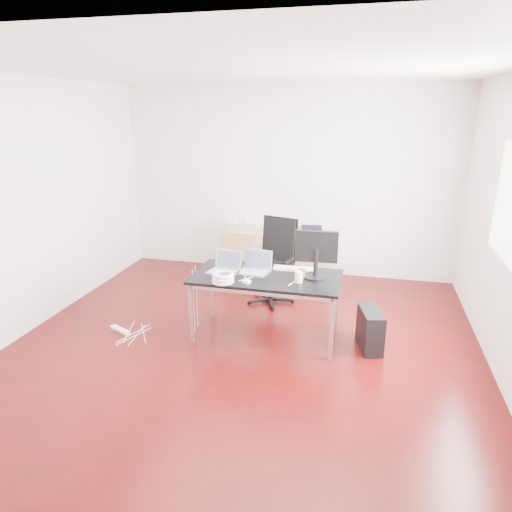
% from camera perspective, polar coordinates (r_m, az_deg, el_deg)
% --- Properties ---
extents(room_shell, '(5.00, 5.00, 5.00)m').
position_cam_1_polar(room_shell, '(4.53, -1.20, 4.52)').
color(room_shell, '#380606').
rests_on(room_shell, ground).
extents(desk, '(1.60, 0.80, 0.73)m').
position_cam_1_polar(desk, '(4.97, 1.33, -3.03)').
color(desk, black).
rests_on(desk, ground).
extents(office_chair, '(0.59, 0.61, 1.08)m').
position_cam_1_polar(office_chair, '(5.98, 2.23, -0.06)').
color(office_chair, black).
rests_on(office_chair, ground).
extents(filing_cabinet_left, '(0.50, 0.50, 0.70)m').
position_cam_1_polar(filing_cabinet_left, '(7.05, -1.60, 0.64)').
color(filing_cabinet_left, '#A68753').
rests_on(filing_cabinet_left, ground).
extents(filing_cabinet_right, '(0.50, 0.50, 0.70)m').
position_cam_1_polar(filing_cabinet_right, '(6.86, 7.24, -0.02)').
color(filing_cabinet_right, '#A68753').
rests_on(filing_cabinet_right, ground).
extents(pc_tower, '(0.31, 0.49, 0.44)m').
position_cam_1_polar(pc_tower, '(5.05, 14.07, -8.90)').
color(pc_tower, black).
rests_on(pc_tower, ground).
extents(wastebasket, '(0.28, 0.28, 0.28)m').
position_cam_1_polar(wastebasket, '(6.97, 2.21, -1.40)').
color(wastebasket, black).
rests_on(wastebasket, ground).
extents(power_strip, '(0.30, 0.18, 0.04)m').
position_cam_1_polar(power_strip, '(5.56, -16.60, -8.84)').
color(power_strip, white).
rests_on(power_strip, ground).
extents(laptop_left, '(0.38, 0.32, 0.23)m').
position_cam_1_polar(laptop_left, '(5.04, -3.91, -1.41)').
color(laptop_left, silver).
rests_on(laptop_left, desk).
extents(laptop_right, '(0.37, 0.30, 0.23)m').
position_cam_1_polar(laptop_right, '(5.04, -0.08, -1.40)').
color(laptop_right, silver).
rests_on(laptop_right, desk).
extents(monitor, '(0.45, 0.26, 0.51)m').
position_cam_1_polar(monitor, '(4.86, 7.56, 0.53)').
color(monitor, black).
rests_on(monitor, desk).
extents(keyboard, '(0.44, 0.16, 0.02)m').
position_cam_1_polar(keyboard, '(5.13, 4.66, -1.61)').
color(keyboard, white).
rests_on(keyboard, desk).
extents(cup_white, '(0.10, 0.10, 0.12)m').
position_cam_1_polar(cup_white, '(4.76, 5.36, -2.62)').
color(cup_white, white).
rests_on(cup_white, desk).
extents(cup_brown, '(0.10, 0.10, 0.10)m').
position_cam_1_polar(cup_brown, '(4.88, 5.75, -2.23)').
color(cup_brown, brown).
rests_on(cup_brown, desk).
extents(cable_coil, '(0.24, 0.24, 0.11)m').
position_cam_1_polar(cable_coil, '(4.74, -4.16, -2.75)').
color(cable_coil, white).
rests_on(cable_coil, desk).
extents(power_adapter, '(0.09, 0.09, 0.03)m').
position_cam_1_polar(power_adapter, '(4.74, -1.20, -3.24)').
color(power_adapter, white).
rests_on(power_adapter, desk).
extents(speaker, '(0.10, 0.09, 0.18)m').
position_cam_1_polar(speaker, '(6.90, -1.77, 4.04)').
color(speaker, '#9E9E9E').
rests_on(speaker, filing_cabinet_left).
extents(navy_garment, '(0.33, 0.28, 0.09)m').
position_cam_1_polar(navy_garment, '(6.79, 6.95, 3.29)').
color(navy_garment, black).
rests_on(navy_garment, filing_cabinet_right).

